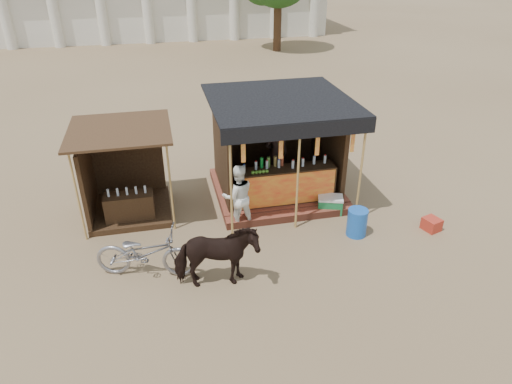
{
  "coord_description": "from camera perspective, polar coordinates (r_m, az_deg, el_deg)",
  "views": [
    {
      "loc": [
        -2.07,
        -7.57,
        6.27
      ],
      "look_at": [
        0.0,
        1.6,
        1.1
      ],
      "focal_mm": 32.0,
      "sensor_mm": 36.0,
      "label": 1
    }
  ],
  "objects": [
    {
      "name": "blue_barrel",
      "position": [
        11.26,
        12.51,
        -3.73
      ],
      "size": [
        0.55,
        0.55,
        0.69
      ],
      "primitive_type": "cylinder",
      "rotation": [
        0.0,
        0.0,
        -0.16
      ],
      "color": "#1854B5",
      "rests_on": "ground"
    },
    {
      "name": "cow",
      "position": [
        9.26,
        -5.0,
        -8.16
      ],
      "size": [
        1.75,
        0.88,
        1.44
      ],
      "primitive_type": "imported",
      "rotation": [
        0.0,
        0.0,
        1.51
      ],
      "color": "black",
      "rests_on": "ground"
    },
    {
      "name": "secondary_stall",
      "position": [
        12.14,
        -16.51,
        1.02
      ],
      "size": [
        2.4,
        2.4,
        2.38
      ],
      "color": "#3B2815",
      "rests_on": "ground"
    },
    {
      "name": "bystander",
      "position": [
        11.14,
        -2.26,
        -0.52
      ],
      "size": [
        0.83,
        0.66,
        1.64
      ],
      "primitive_type": "imported",
      "rotation": [
        0.0,
        0.0,
        3.2
      ],
      "color": "white",
      "rests_on": "ground"
    },
    {
      "name": "motorbike",
      "position": [
        9.9,
        -13.64,
        -7.39
      ],
      "size": [
        2.25,
        1.27,
        1.12
      ],
      "primitive_type": "imported",
      "rotation": [
        0.0,
        0.0,
        1.31
      ],
      "color": "gray",
      "rests_on": "ground"
    },
    {
      "name": "cooler",
      "position": [
        12.11,
        9.24,
        -1.53
      ],
      "size": [
        0.75,
        0.62,
        0.46
      ],
      "color": "#1B7C3E",
      "rests_on": "ground"
    },
    {
      "name": "ground",
      "position": [
        10.05,
        2.04,
        -9.83
      ],
      "size": [
        120.0,
        120.0,
        0.0
      ],
      "primitive_type": "plane",
      "color": "#846B4C",
      "rests_on": "ground"
    },
    {
      "name": "red_crate",
      "position": [
        12.08,
        21.09,
        -3.78
      ],
      "size": [
        0.46,
        0.49,
        0.31
      ],
      "primitive_type": "cube",
      "rotation": [
        0.0,
        0.0,
        0.3
      ],
      "color": "#AA2B1C",
      "rests_on": "ground"
    },
    {
      "name": "main_stall",
      "position": [
        12.51,
        2.71,
        4.0
      ],
      "size": [
        3.6,
        3.61,
        2.78
      ],
      "color": "brown",
      "rests_on": "ground"
    }
  ]
}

